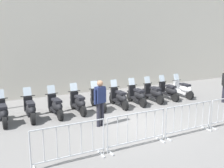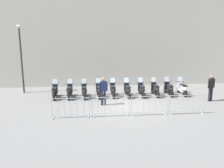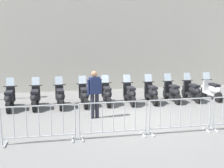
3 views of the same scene
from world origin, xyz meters
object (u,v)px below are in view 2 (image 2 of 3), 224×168
(barrier_segment_0, at_px, (71,108))
(motorcycle_2, at_px, (84,91))
(motorcycle_7, at_px, (155,89))
(motorcycle_9, at_px, (183,89))
(motorcycle_5, at_px, (128,90))
(barrier_segment_3, at_px, (187,105))
(motorcycle_4, at_px, (113,90))
(street_lamp, at_px, (21,52))
(officer_near_row_end, at_px, (211,86))
(barrier_segment_2, at_px, (149,106))
(motorcycle_0, at_px, (55,92))
(motorcycle_8, at_px, (169,89))
(motorcycle_1, at_px, (69,92))
(barrier_segment_1, at_px, (111,107))
(motorcycle_3, at_px, (99,91))
(motorcycle_6, at_px, (142,90))
(officer_mid_plaza, at_px, (103,90))

(barrier_segment_0, bearing_deg, motorcycle_2, 92.35)
(motorcycle_7, height_order, motorcycle_9, same)
(motorcycle_5, bearing_deg, barrier_segment_3, -44.75)
(motorcycle_4, height_order, motorcycle_9, same)
(street_lamp, bearing_deg, officer_near_row_end, -3.74)
(barrier_segment_2, bearing_deg, officer_near_row_end, 37.34)
(motorcycle_5, bearing_deg, motorcycle_0, -168.92)
(street_lamp, bearing_deg, barrier_segment_2, -23.91)
(motorcycle_0, relative_size, barrier_segment_3, 0.87)
(motorcycle_2, bearing_deg, motorcycle_8, 12.33)
(motorcycle_9, bearing_deg, motorcycle_4, -169.01)
(motorcycle_1, distance_m, officer_near_row_end, 9.40)
(barrier_segment_2, height_order, barrier_segment_3, same)
(motorcycle_2, distance_m, barrier_segment_1, 4.16)
(motorcycle_1, bearing_deg, motorcycle_5, 11.18)
(motorcycle_1, relative_size, motorcycle_9, 1.00)
(motorcycle_5, xyz_separation_m, barrier_segment_1, (-0.75, -4.13, 0.07))
(motorcycle_8, relative_size, officer_near_row_end, 0.99)
(motorcycle_1, relative_size, barrier_segment_0, 0.87)
(motorcycle_9, bearing_deg, barrier_segment_3, -98.07)
(barrier_segment_1, height_order, street_lamp, street_lamp)
(motorcycle_5, height_order, barrier_segment_3, motorcycle_5)
(motorcycle_3, height_order, officer_near_row_end, officer_near_row_end)
(motorcycle_4, distance_m, street_lamp, 7.25)
(motorcycle_1, relative_size, motorcycle_6, 1.00)
(motorcycle_3, bearing_deg, officer_near_row_end, -1.59)
(barrier_segment_2, bearing_deg, motorcycle_6, 94.56)
(motorcycle_0, relative_size, barrier_segment_1, 0.87)
(motorcycle_4, xyz_separation_m, officer_mid_plaza, (-0.40, -2.06, 0.53))
(barrier_segment_0, height_order, street_lamp, street_lamp)
(motorcycle_7, relative_size, officer_near_row_end, 0.99)
(motorcycle_4, bearing_deg, barrier_segment_1, -86.27)
(motorcycle_2, height_order, barrier_segment_0, motorcycle_2)
(motorcycle_9, distance_m, street_lamp, 12.00)
(motorcycle_1, bearing_deg, motorcycle_9, 11.83)
(motorcycle_0, distance_m, motorcycle_8, 8.06)
(motorcycle_0, xyz_separation_m, motorcycle_8, (7.89, 1.65, 0.00))
(motorcycle_8, xyz_separation_m, barrier_segment_0, (-5.74, -5.22, 0.07))
(motorcycle_8, height_order, barrier_segment_2, motorcycle_8)
(motorcycle_6, xyz_separation_m, motorcycle_8, (1.96, 0.47, 0.00))
(motorcycle_8, distance_m, barrier_segment_1, 6.07)
(motorcycle_1, relative_size, barrier_segment_2, 0.87)
(motorcycle_3, relative_size, street_lamp, 0.35)
(motorcycle_8, relative_size, officer_mid_plaza, 0.99)
(motorcycle_1, bearing_deg, street_lamp, 164.23)
(motorcycle_0, relative_size, motorcycle_7, 0.99)
(motorcycle_9, bearing_deg, motorcycle_7, -167.50)
(street_lamp, bearing_deg, motorcycle_0, -24.07)
(motorcycle_7, bearing_deg, motorcycle_9, 12.50)
(motorcycle_0, bearing_deg, motorcycle_1, 10.69)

